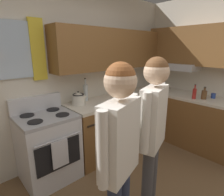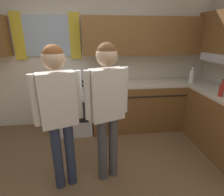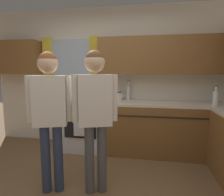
{
  "view_description": "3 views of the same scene",
  "coord_description": "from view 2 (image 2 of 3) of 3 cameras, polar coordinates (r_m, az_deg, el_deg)",
  "views": [
    {
      "loc": [
        -1.16,
        -0.62,
        1.72
      ],
      "look_at": [
        0.17,
        0.84,
        1.18
      ],
      "focal_mm": 29.24,
      "sensor_mm": 36.0,
      "label": 1
    },
    {
      "loc": [
        0.01,
        -1.53,
        1.72
      ],
      "look_at": [
        0.26,
        0.52,
        0.98
      ],
      "focal_mm": 28.43,
      "sensor_mm": 36.0,
      "label": 2
    },
    {
      "loc": [
        0.73,
        -1.77,
        1.42
      ],
      "look_at": [
        0.25,
        0.97,
        1.04
      ],
      "focal_mm": 30.82,
      "sensor_mm": 36.0,
      "label": 3
    }
  ],
  "objects": [
    {
      "name": "stove_oven",
      "position": [
        3.34,
        -12.46,
        -2.81
      ],
      "size": [
        0.68,
        0.67,
        1.1
      ],
      "color": "silver",
      "rests_on": "ground"
    },
    {
      "name": "bottle_tall_clear",
      "position": [
        3.37,
        0.18,
        8.07
      ],
      "size": [
        0.07,
        0.07,
        0.37
      ],
      "color": "silver",
      "rests_on": "kitchen_counter_run"
    },
    {
      "name": "back_wall_unit",
      "position": [
        3.37,
        -5.92,
        14.96
      ],
      "size": [
        4.6,
        0.42,
        2.6
      ],
      "color": "silver",
      "rests_on": "ground"
    },
    {
      "name": "adult_left",
      "position": [
        1.91,
        -16.83,
        -2.31
      ],
      "size": [
        0.49,
        0.26,
        1.64
      ],
      "color": "#2D3856",
      "rests_on": "ground"
    },
    {
      "name": "bottle_sauce_red",
      "position": [
        2.91,
        31.73,
        2.23
      ],
      "size": [
        0.06,
        0.06,
        0.25
      ],
      "color": "red",
      "rests_on": "kitchen_counter_run"
    },
    {
      "name": "ground_plane",
      "position": [
        2.3,
        -5.59,
        -28.71
      ],
      "size": [
        12.0,
        12.0,
        0.0
      ],
      "primitive_type": "plane",
      "color": "brown"
    },
    {
      "name": "stovetop_kettle",
      "position": [
        3.27,
        -3.05,
        6.85
      ],
      "size": [
        0.27,
        0.2,
        0.21
      ],
      "color": "silver",
      "rests_on": "kitchen_counter_run"
    },
    {
      "name": "kitchen_counter_run",
      "position": [
        3.3,
        20.18,
        -4.18
      ],
      "size": [
        2.28,
        2.06,
        0.9
      ],
      "color": "brown",
      "rests_on": "ground"
    },
    {
      "name": "adult_in_plaid",
      "position": [
        1.95,
        -1.57,
        -0.69
      ],
      "size": [
        0.49,
        0.27,
        1.65
      ],
      "color": "#4C4C51",
      "rests_on": "ground"
    },
    {
      "name": "bottle_milk_white",
      "position": [
        3.48,
        24.22,
        6.37
      ],
      "size": [
        0.08,
        0.08,
        0.31
      ],
      "color": "white",
      "rests_on": "kitchen_counter_run"
    }
  ]
}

